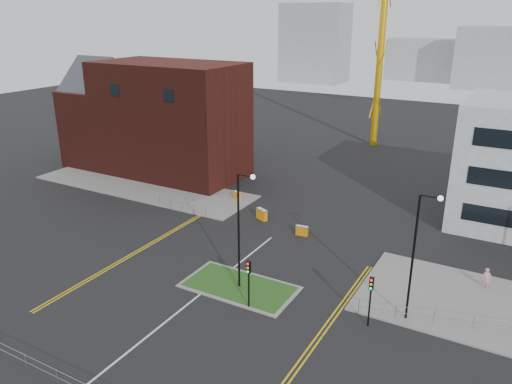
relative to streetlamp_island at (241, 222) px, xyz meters
The scene contains 23 objects.
ground 9.91m from the streetlamp_island, 105.50° to the right, with size 200.00×200.00×0.00m, color black.
pavement_left 26.80m from the streetlamp_island, 147.78° to the left, with size 28.00×8.00×0.12m, color slate.
island_kerb 5.38m from the streetlamp_island, behind, with size 8.60×4.60×0.08m, color slate.
grass_island 5.36m from the streetlamp_island, behind, with size 8.00×4.00×0.12m, color #214717.
brick_building 32.20m from the streetlamp_island, 141.56° to the left, with size 24.20×10.07×14.24m.
streetlamp_island is the anchor object (origin of this frame).
streetlamp_right_near 12.17m from the streetlamp_island, ahead, with size 1.46×0.36×9.18m.
traffic_light_island 3.92m from the streetlamp_island, 48.59° to the right, with size 0.28×0.33×3.65m.
traffic_light_right 10.19m from the streetlamp_island, ahead, with size 0.28×0.33×3.65m.
railing_front 14.91m from the streetlamp_island, 99.00° to the right, with size 24.05×0.05×1.10m.
railing_left 17.22m from the streetlamp_island, 142.89° to the left, with size 6.05×0.05×1.10m.
centre_line 8.38m from the streetlamp_island, 110.29° to the right, with size 0.15×30.00×0.01m, color silver.
yellow_left_a 12.61m from the streetlamp_island, 169.89° to the left, with size 0.12×24.00×0.01m, color gold.
yellow_left_b 12.35m from the streetlamp_island, 169.62° to the left, with size 0.12×24.00×0.01m, color gold.
yellow_right_a 9.29m from the streetlamp_island, 15.36° to the right, with size 0.12×20.00×0.01m, color gold.
yellow_right_b 9.53m from the streetlamp_island, 14.78° to the right, with size 0.12×20.00×0.01m, color gold.
skyline_a 119.82m from the streetlamp_island, 110.65° to the left, with size 18.00×12.00×22.00m, color gray.
skyline_b 122.28m from the streetlamp_island, 86.35° to the left, with size 24.00×12.00×16.00m, color gray.
skyline_d 132.40m from the streetlamp_island, 94.43° to the left, with size 30.00×12.00×12.00m, color gray.
pedestrian 18.92m from the streetlamp_island, 29.23° to the left, with size 0.61×0.40×1.67m, color pink.
barrier_left 19.61m from the streetlamp_island, 122.56° to the left, with size 1.11×0.71×0.89m.
barrier_mid 14.17m from the streetlamp_island, 112.29° to the left, with size 1.38×0.95×1.11m.
barrier_right 11.91m from the streetlamp_island, 89.85° to the left, with size 1.15×0.47×0.95m.
Camera 1 is at (19.34, -20.17, 19.68)m, focal length 35.00 mm.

